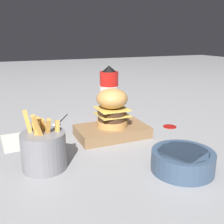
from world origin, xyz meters
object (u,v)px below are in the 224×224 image
serving_board (112,131)px  spoon (58,122)px  fries_basket (44,150)px  burger (112,107)px  side_bowl (183,160)px  ketchup_bottle (109,93)px

serving_board → spoon: size_ratio=1.55×
fries_basket → spoon: (0.10, 0.34, -0.04)m
burger → side_bowl: (0.07, -0.29, -0.07)m
fries_basket → serving_board: bearing=28.9°
side_bowl → spoon: bearing=113.4°
serving_board → burger: (0.00, 0.00, 0.08)m
ketchup_bottle → serving_board: bearing=-110.2°
fries_basket → side_bowl: bearing=-25.3°
serving_board → side_bowl: 0.29m
fries_basket → spoon: size_ratio=1.01×
serving_board → burger: bearing=63.1°
burger → fries_basket: (-0.25, -0.14, -0.05)m
ketchup_bottle → spoon: bearing=-175.3°
serving_board → ketchup_bottle: bearing=69.8°
fries_basket → spoon: 0.36m
ketchup_bottle → spoon: size_ratio=1.41×
serving_board → burger: 0.08m
fries_basket → ketchup_bottle: bearing=47.6°
fries_basket → burger: bearing=29.4°
burger → side_bowl: size_ratio=0.81×
serving_board → burger: burger is taller
serving_board → burger: size_ratio=1.84×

